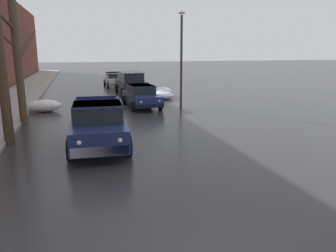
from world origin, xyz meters
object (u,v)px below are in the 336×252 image
Objects in this scene: pickup_truck_darkblue_approaching_near_lane at (98,123)px; suv_black_parked_kerbside_mid at (130,82)px; bare_tree_mid_block at (17,57)px; sedan_white_parked_far_down_block at (114,79)px; street_lamp_post at (181,55)px; sedan_darkblue_parked_kerbside_close at (141,95)px.

suv_black_parked_kerbside_mid is at bearing 76.08° from pickup_truck_darkblue_approaching_near_lane.
bare_tree_mid_block is at bearing -126.27° from suv_black_parked_kerbside_mid.
sedan_white_parked_far_down_block is at bearing 81.80° from pickup_truck_darkblue_approaching_near_lane.
street_lamp_post is at bearing -79.37° from sedan_white_parked_far_down_block.
pickup_truck_darkblue_approaching_near_lane is at bearing -103.92° from suv_black_parked_kerbside_mid.
suv_black_parked_kerbside_mid is (0.38, 6.51, 0.24)m from sedan_darkblue_parked_kerbside_close.
street_lamp_post is at bearing 51.14° from pickup_truck_darkblue_approaching_near_lane.
sedan_darkblue_parked_kerbside_close is 12.37m from sedan_white_parked_far_down_block.
bare_tree_mid_block is 16.82m from sedan_white_parked_far_down_block.
suv_black_parked_kerbside_mid reaches higher than sedan_white_parked_far_down_block.
sedan_white_parked_far_down_block is (2.95, 20.50, -0.13)m from pickup_truck_darkblue_approaching_near_lane.
bare_tree_mid_block is 1.27× the size of suv_black_parked_kerbside_mid.
suv_black_parked_kerbside_mid is 8.34m from street_lamp_post.
street_lamp_post is (8.88, 1.74, 0.02)m from bare_tree_mid_block.
street_lamp_post reaches higher than sedan_white_parked_far_down_block.
street_lamp_post is (1.89, -7.80, 2.28)m from suv_black_parked_kerbside_mid.
suv_black_parked_kerbside_mid is 5.90m from sedan_white_parked_far_down_block.
sedan_darkblue_parked_kerbside_close is at bearing -93.35° from suv_black_parked_kerbside_mid.
bare_tree_mid_block is 12.04m from suv_black_parked_kerbside_mid.
pickup_truck_darkblue_approaching_near_lane is 8.76m from sedan_darkblue_parked_kerbside_close.
bare_tree_mid_block is at bearing -112.31° from sedan_white_parked_far_down_block.
suv_black_parked_kerbside_mid is (3.63, 14.64, 0.11)m from pickup_truck_darkblue_approaching_near_lane.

